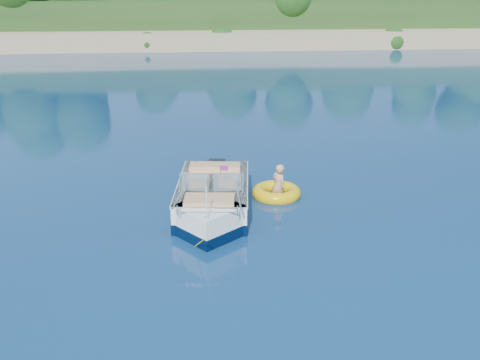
{
  "coord_description": "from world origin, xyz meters",
  "views": [
    {
      "loc": [
        -3.25,
        -12.09,
        5.72
      ],
      "look_at": [
        -2.12,
        0.83,
        0.85
      ],
      "focal_mm": 40.0,
      "sensor_mm": 36.0,
      "label": 1
    }
  ],
  "objects": [
    {
      "name": "tow_tube",
      "position": [
        -1.01,
        1.73,
        0.09
      ],
      "size": [
        1.68,
        1.68,
        0.36
      ],
      "rotation": [
        0.0,
        0.0,
        -0.25
      ],
      "color": "#EBAC09",
      "rests_on": "ground"
    },
    {
      "name": "motorboat",
      "position": [
        -2.85,
        0.71,
        0.33
      ],
      "size": [
        2.17,
        5.13,
        1.71
      ],
      "rotation": [
        0.0,
        0.0,
        -0.1
      ],
      "color": "white",
      "rests_on": "ground"
    },
    {
      "name": "shoreline",
      "position": [
        0.0,
        63.77,
        0.98
      ],
      "size": [
        170.0,
        59.0,
        6.0
      ],
      "color": "tan",
      "rests_on": "ground"
    },
    {
      "name": "ground",
      "position": [
        0.0,
        0.0,
        0.0
      ],
      "size": [
        160.0,
        160.0,
        0.0
      ],
      "primitive_type": "plane",
      "color": "#0A1946",
      "rests_on": "ground"
    },
    {
      "name": "boy",
      "position": [
        -0.98,
        1.72,
        0.0
      ],
      "size": [
        0.66,
        0.78,
        1.41
      ],
      "primitive_type": "imported",
      "rotation": [
        0.0,
        -0.17,
        2.14
      ],
      "color": "tan",
      "rests_on": "ground"
    }
  ]
}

